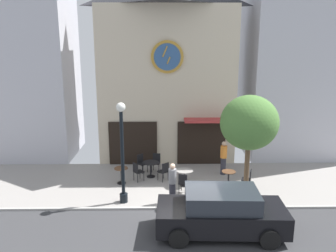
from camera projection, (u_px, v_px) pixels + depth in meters
ground_plane at (189, 218)px, 12.70m from camera, size 24.44×11.70×0.13m
clock_building at (167, 65)px, 18.59m from camera, size 7.18×4.39×9.90m
neighbor_building_left at (21, 57)px, 18.86m from camera, size 5.56×3.98×11.03m
neighbor_building_right at (300, 39)px, 19.33m from camera, size 6.03×4.92×12.93m
street_lamp at (122, 153)px, 13.45m from camera, size 0.36×0.36×4.09m
street_tree at (249, 123)px, 13.50m from camera, size 2.30×2.07×4.32m
cafe_table_center_right at (121, 173)px, 15.66m from camera, size 0.62×0.62×0.75m
cafe_table_near_door at (151, 166)px, 16.43m from camera, size 0.78×0.78×0.74m
cafe_table_near_curb at (184, 174)px, 15.40m from camera, size 0.76×0.76×0.74m
cafe_table_rightmost at (228, 177)px, 15.31m from camera, size 0.62×0.62×0.73m
cafe_chair_under_awning at (183, 182)px, 14.60m from camera, size 0.52×0.52×0.90m
cafe_chair_facing_wall at (141, 162)px, 17.06m from camera, size 0.57×0.57×0.90m
cafe_chair_outer at (156, 161)px, 17.17m from camera, size 0.48×0.48×0.90m
cafe_chair_left_end at (164, 170)px, 15.92m from camera, size 0.56×0.56×0.90m
cafe_chair_facing_street at (248, 178)px, 15.02m from camera, size 0.51×0.51×0.90m
cafe_chair_corner at (137, 170)px, 15.90m from camera, size 0.56×0.56×0.90m
pedestrian_orange at (224, 157)px, 16.67m from camera, size 0.44×0.44×1.67m
pedestrian_grey at (172, 183)px, 13.66m from camera, size 0.38×0.38×1.67m
parked_car_black at (221, 212)px, 11.52m from camera, size 4.37×2.15×1.55m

